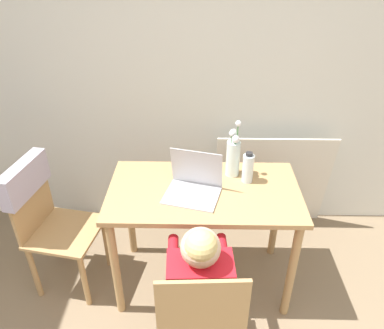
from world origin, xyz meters
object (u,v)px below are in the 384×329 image
Objects in this scene: chair_spare at (43,207)px; flower_vase at (233,155)px; laptop at (194,184)px; water_bottle at (248,168)px; chair_occupied at (200,324)px; person_seated at (199,280)px.

flower_vase is at bearing -71.22° from chair_spare.
water_bottle is (0.32, 0.12, 0.03)m from laptop.
chair_spare is 2.56× the size of laptop.
chair_occupied is 1.19m from chair_spare.
flower_vase reaches higher than person_seated.
flower_vase reaches higher than chair_occupied.
chair_occupied is 0.74m from laptop.
laptop is (0.92, -0.03, 0.20)m from chair_spare.
water_bottle is at bearing -75.10° from chair_spare.
laptop is (-0.04, 0.53, 0.19)m from person_seated.
water_bottle is at bearing -116.40° from person_seated.
person_seated is 2.71× the size of flower_vase.
chair_occupied is 0.96m from flower_vase.
chair_spare is (-0.96, 0.68, 0.15)m from chair_occupied.
laptop is 0.34m from water_bottle.
person_seated is (0.96, -0.55, 0.01)m from chair_spare.
person_seated is at bearing -113.65° from water_bottle.
water_bottle is (1.24, 0.09, 0.24)m from chair_spare.
flower_vase is at bearing 53.81° from laptop.
flower_vase is (1.15, 0.17, 0.28)m from chair_spare.
person_seated is at bearing -105.44° from flower_vase.
flower_vase reaches higher than chair_spare.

